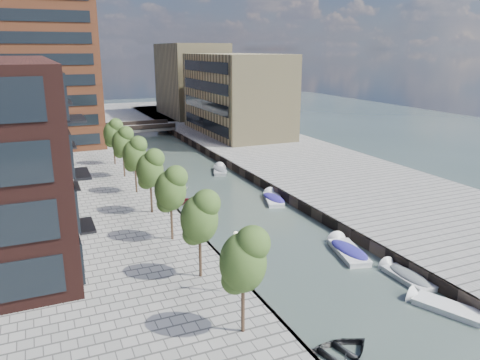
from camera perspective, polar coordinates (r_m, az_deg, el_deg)
water at (r=61.06m, az=-6.12°, el=0.60°), size 300.00×300.00×0.00m
quay_right at (r=67.31m, az=6.96°, el=2.43°), size 20.00×140.00×1.00m
quay_wall_left at (r=59.46m, az=-11.74°, el=0.44°), size 0.25×140.00×1.00m
quay_wall_right at (r=62.96m, az=-0.84°, el=1.62°), size 0.25×140.00×1.00m
far_closure at (r=118.61m, az=-15.09°, el=7.72°), size 80.00×40.00×1.00m
apartment_block at (r=47.02m, az=-26.36°, el=4.52°), size 8.00×38.00×14.00m
tower at (r=81.31m, az=-24.08°, el=14.51°), size 18.00×18.00×30.00m
tan_block_near at (r=85.55m, az=-0.47°, el=10.44°), size 12.00×25.00×14.00m
tan_block_far at (r=109.79m, az=-5.95°, el=12.03°), size 12.00×20.00×16.00m
bridge at (r=91.18m, az=-12.33°, el=6.22°), size 13.00×6.00×1.30m
tree_0 at (r=24.58m, az=0.37°, el=-9.52°), size 2.50×2.50×5.95m
tree_1 at (r=30.62m, az=-4.99°, el=-4.38°), size 2.50×2.50×5.95m
tree_2 at (r=37.00m, az=-8.49°, el=-0.94°), size 2.50×2.50×5.95m
tree_3 at (r=43.57m, az=-10.95°, el=1.47°), size 2.50×2.50×5.95m
tree_4 at (r=50.25m, az=-12.76°, el=3.25°), size 2.50×2.50×5.95m
tree_5 at (r=57.01m, az=-14.15°, el=4.61°), size 2.50×2.50×5.95m
tree_6 at (r=63.83m, az=-15.25°, el=5.67°), size 2.50×2.50×5.95m
lamp_0 at (r=29.13m, az=-0.52°, el=-9.22°), size 0.24×0.24×4.12m
lamp_1 at (r=43.39m, az=-8.86°, el=-0.94°), size 0.24×0.24×4.12m
lamp_2 at (r=58.55m, az=-12.95°, el=3.17°), size 0.24×0.24×4.12m
sloop_0 at (r=26.83m, az=11.63°, el=-20.69°), size 5.32×4.31×0.97m
sloop_1 at (r=43.33m, az=-5.73°, el=-5.76°), size 5.08×3.63×1.05m
sloop_2 at (r=49.66m, az=-8.12°, el=-3.02°), size 4.91×4.18×0.86m
sloop_3 at (r=53.93m, az=-8.68°, el=-1.53°), size 4.84×3.54×0.98m
sloop_4 at (r=59.10m, az=-10.53°, el=-0.09°), size 5.47×4.58×0.97m
motorboat_0 at (r=38.89m, az=12.86°, el=-8.34°), size 2.97×5.46×1.73m
motorboat_1 at (r=36.01m, az=19.46°, el=-10.95°), size 1.57×4.49×1.50m
motorboat_2 at (r=33.10m, az=23.04°, el=-13.98°), size 3.28×4.82×1.53m
motorboat_3 at (r=50.67m, az=4.04°, el=-2.28°), size 3.09×5.06×1.60m
motorboat_4 at (r=62.59m, az=-2.47°, el=1.22°), size 3.06×4.85×1.53m
car at (r=89.58m, az=-4.61°, el=6.52°), size 1.64×3.73×1.25m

